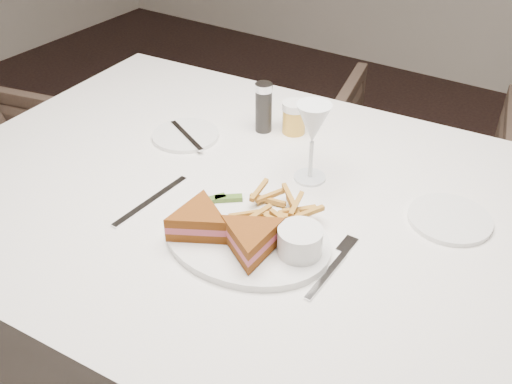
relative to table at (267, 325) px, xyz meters
name	(u,v)px	position (x,y,z in m)	size (l,w,h in m)	color
ground	(185,368)	(-0.29, 0.00, -0.38)	(5.00, 5.00, 0.00)	black
table	(267,325)	(0.00, 0.00, 0.00)	(1.47, 0.98, 0.75)	white
chair_far	(414,164)	(0.01, 0.99, -0.06)	(0.61, 0.57, 0.63)	#49372C
chair_left	(4,193)	(-1.09, 0.05, -0.06)	(0.60, 0.56, 0.62)	#49372C
table_setting	(267,199)	(0.02, -0.04, 0.41)	(0.79, 0.60, 0.18)	white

